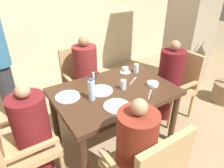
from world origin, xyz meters
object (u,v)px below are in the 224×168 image
chair_far_side (82,78)px  glass_tall_near (136,68)px  plate_main_right (117,106)px  plate_dessert_center (68,97)px  chair_left_side (18,143)px  plate_main_left (101,91)px  diner_in_near_chair (136,154)px  diner_in_far_chair (86,76)px  water_bottle (92,90)px  diner_in_right_chair (170,81)px  chair_right_side (176,82)px  teacup_with_saucer (125,70)px  bowl_small (153,84)px  diner_in_left_chair (33,134)px  glass_tall_mid (123,85)px

chair_far_side → glass_tall_near: bearing=-52.6°
plate_main_right → plate_dessert_center: 0.52m
chair_left_side → plate_main_left: size_ratio=3.69×
diner_in_near_chair → plate_main_left: 0.79m
diner_in_far_chair → diner_in_near_chair: 1.42m
plate_main_left → water_bottle: bearing=-150.2°
diner_in_right_chair → diner_in_near_chair: (-1.15, -0.70, -0.03)m
plate_dessert_center → water_bottle: (0.19, -0.17, 0.10)m
chair_right_side → plate_main_left: (-1.17, 0.05, 0.22)m
teacup_with_saucer → chair_right_side: bearing=-23.4°
chair_right_side → diner_in_near_chair: size_ratio=0.87×
diner_in_right_chair → plate_dessert_center: 1.39m
chair_right_side → chair_left_side: bearing=180.0°
bowl_small → diner_in_near_chair: bearing=-141.2°
teacup_with_saucer → water_bottle: size_ratio=0.60×
diner_in_left_chair → plate_dessert_center: bearing=18.2°
diner_in_left_chair → plate_main_right: size_ratio=4.21×
diner_in_near_chair → plate_main_right: diner_in_near_chair is taller
plate_main_right → glass_tall_mid: bearing=43.5°
chair_right_side → glass_tall_mid: bearing=-177.4°
chair_right_side → teacup_with_saucer: size_ratio=6.76×
plate_main_left → plate_dessert_center: 0.35m
chair_left_side → teacup_with_saucer: 1.45m
diner_in_left_chair → teacup_with_saucer: bearing=13.1°
glass_tall_near → bowl_small: bearing=-99.6°
teacup_with_saucer → water_bottle: (-0.65, -0.33, 0.08)m
chair_right_side → plate_dessert_center: (-1.52, 0.13, 0.22)m
diner_in_near_chair → plate_dessert_center: (-0.22, 0.83, 0.18)m
plate_dessert_center → glass_tall_near: glass_tall_near is taller
diner_in_left_chair → diner_in_far_chair: bearing=38.1°
diner_in_far_chair → glass_tall_mid: size_ratio=10.42×
chair_far_side → diner_in_right_chair: 1.23m
chair_far_side → diner_in_right_chair: bearing=-43.3°
chair_left_side → plate_main_right: chair_left_side is taller
chair_far_side → water_bottle: water_bottle is taller
diner_in_far_chair → plate_dessert_center: size_ratio=4.56×
diner_in_right_chair → bowl_small: (-0.48, -0.16, 0.17)m
chair_far_side → glass_tall_near: size_ratio=8.42×
diner_in_left_chair → diner_in_far_chair: diner_in_far_chair is taller
diner_in_far_chair → bowl_small: 0.97m
plate_main_right → plate_dessert_center: same height
chair_right_side → water_bottle: size_ratio=4.04×
chair_left_side → bowl_small: chair_left_side is taller
plate_main_right → water_bottle: water_bottle is taller
teacup_with_saucer → glass_tall_mid: glass_tall_mid is taller
diner_in_near_chair → glass_tall_mid: 0.78m
chair_left_side → plate_dessert_center: 0.61m
diner_in_far_chair → diner_in_near_chair: (-0.26, -1.40, -0.04)m
diner_in_left_chair → chair_right_side: bearing=-0.0°
diner_in_left_chair → plate_main_left: bearing=4.1°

